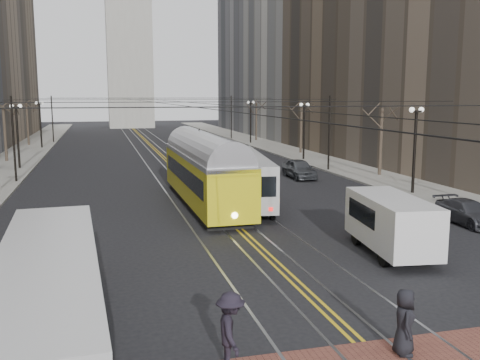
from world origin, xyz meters
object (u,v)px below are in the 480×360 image
sedan_grey (299,169)px  pedestrian_d (231,331)px  rear_bus (242,179)px  pedestrian_a (404,322)px  transit_bus (49,309)px  sedan_silver (221,147)px  sedan_parked (468,212)px  cargo_van (391,226)px  streetcar (205,177)px

sedan_grey → pedestrian_d: (-12.67, -28.36, 0.22)m
rear_bus → pedestrian_a: rear_bus is taller
transit_bus → sedan_silver: transit_bus is taller
transit_bus → sedan_silver: 47.66m
sedan_parked → pedestrian_d: bearing=-143.1°
cargo_van → pedestrian_a: bearing=-111.1°
streetcar → sedan_parked: size_ratio=3.39×
pedestrian_d → pedestrian_a: bearing=-91.2°
transit_bus → rear_bus: 20.58m
rear_bus → sedan_grey: rear_bus is taller
pedestrian_a → sedan_grey: bearing=5.1°
rear_bus → pedestrian_d: 20.38m
transit_bus → pedestrian_a: transit_bus is taller
sedan_silver → pedestrian_a: 47.59m
transit_bus → pedestrian_a: bearing=-14.6°
cargo_van → sedan_parked: size_ratio=1.29×
sedan_silver → pedestrian_a: bearing=-101.3°
rear_bus → sedan_silver: 27.68m
streetcar → pedestrian_a: bearing=-86.9°
rear_bus → pedestrian_a: size_ratio=6.68×
sedan_grey → sedan_silver: size_ratio=0.88×
sedan_grey → pedestrian_d: bearing=-112.9°
sedan_silver → pedestrian_a: pedestrian_a is taller
cargo_van → pedestrian_d: (-8.80, -7.64, -0.23)m
streetcar → sedan_silver: bearing=74.6°
rear_bus → cargo_van: (3.28, -11.97, -0.30)m
sedan_parked → pedestrian_d: 19.25m
pedestrian_d → cargo_van: bearing=-45.5°
streetcar → sedan_parked: (12.30, -8.44, -1.08)m
transit_bus → sedan_parked: bearing=24.0°
cargo_van → sedan_silver: 39.25m
streetcar → sedan_parked: 14.96m
cargo_van → sedan_silver: cargo_van is taller
rear_bus → cargo_van: size_ratio=2.11×
streetcar → sedan_grey: (9.45, 8.52, -0.94)m
sedan_silver → transit_bus: bearing=-112.1°
sedan_grey → sedan_parked: size_ratio=1.06×
streetcar → sedan_grey: size_ratio=3.20×
cargo_van → rear_bus: bearing=112.4°
rear_bus → sedan_parked: size_ratio=2.73×
pedestrian_a → streetcar: bearing=24.6°
pedestrian_d → streetcar: bearing=-5.7°
rear_bus → pedestrian_a: bearing=-84.6°
sedan_silver → rear_bus: bearing=-104.3°
streetcar → rear_bus: 2.32m
streetcar → pedestrian_a: size_ratio=8.29×
cargo_van → sedan_parked: bearing=36.3°
rear_bus → sedan_grey: bearing=59.0°
sedan_grey → pedestrian_a: size_ratio=2.59×
transit_bus → sedan_grey: bearing=55.2°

